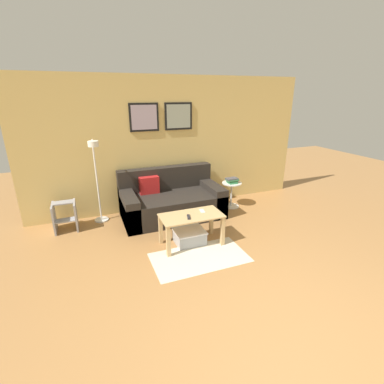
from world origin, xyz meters
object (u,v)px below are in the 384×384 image
object	(u,v)px
side_table	(231,192)
cell_phone	(202,211)
couch	(171,201)
book_stack	(232,180)
step_stool	(65,216)
storage_bin	(189,236)
remote_control	(189,217)
coffee_table	(191,221)
floor_lamp	(96,173)

from	to	relation	value
side_table	cell_phone	xyz separation A→B (m)	(-1.11, -1.03, 0.18)
couch	book_stack	bearing A→B (deg)	-1.71
book_stack	step_stool	bearing A→B (deg)	177.22
storage_bin	book_stack	size ratio (longest dim) A/B	1.91
remote_control	cell_phone	size ratio (longest dim) A/B	1.07
coffee_table	storage_bin	xyz separation A→B (m)	(-0.02, 0.05, -0.28)
floor_lamp	side_table	bearing A→B (deg)	-4.03
coffee_table	step_stool	distance (m)	2.21
storage_bin	remote_control	world-z (taller)	remote_control
storage_bin	floor_lamp	xyz separation A→B (m)	(-1.22, 1.24, 0.83)
storage_bin	coffee_table	bearing A→B (deg)	-73.01
floor_lamp	side_table	xyz separation A→B (m)	(2.55, -0.18, -0.63)
remote_control	step_stool	size ratio (longest dim) A/B	0.31
floor_lamp	cell_phone	bearing A→B (deg)	-40.04
step_stool	floor_lamp	bearing A→B (deg)	3.89
cell_phone	storage_bin	bearing A→B (deg)	-164.34
remote_control	step_stool	world-z (taller)	remote_control
floor_lamp	book_stack	bearing A→B (deg)	-4.32
remote_control	cell_phone	xyz separation A→B (m)	(0.28, 0.14, -0.01)
side_table	couch	bearing A→B (deg)	178.85
couch	cell_phone	size ratio (longest dim) A/B	13.23
coffee_table	side_table	world-z (taller)	side_table
coffee_table	storage_bin	size ratio (longest dim) A/B	2.02
side_table	step_stool	distance (m)	3.15
couch	floor_lamp	distance (m)	1.43
coffee_table	cell_phone	size ratio (longest dim) A/B	6.74
couch	book_stack	xyz separation A→B (m)	(1.28, -0.04, 0.27)
floor_lamp	remote_control	distance (m)	1.84
couch	cell_phone	distance (m)	1.09
storage_bin	side_table	distance (m)	1.72
side_table	book_stack	bearing A→B (deg)	-120.79
couch	storage_bin	world-z (taller)	couch
storage_bin	side_table	xyz separation A→B (m)	(1.33, 1.06, 0.20)
storage_bin	cell_phone	world-z (taller)	cell_phone
storage_bin	side_table	size ratio (longest dim) A/B	0.90
floor_lamp	cell_phone	size ratio (longest dim) A/B	10.75
cell_phone	step_stool	world-z (taller)	cell_phone
coffee_table	remote_control	bearing A→B (deg)	-137.11
coffee_table	floor_lamp	xyz separation A→B (m)	(-1.24, 1.29, 0.56)
coffee_table	cell_phone	distance (m)	0.25
step_stool	storage_bin	bearing A→B (deg)	-33.60
couch	remote_control	xyz separation A→B (m)	(-0.11, -1.20, 0.21)
side_table	cell_phone	bearing A→B (deg)	-137.04
cell_phone	step_stool	xyz separation A→B (m)	(-2.03, 1.17, -0.24)
remote_control	coffee_table	bearing A→B (deg)	58.70
couch	remote_control	bearing A→B (deg)	-95.12
book_stack	remote_control	world-z (taller)	book_stack
coffee_table	floor_lamp	distance (m)	1.87
remote_control	cell_phone	bearing A→B (deg)	42.73
coffee_table	storage_bin	bearing A→B (deg)	106.99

